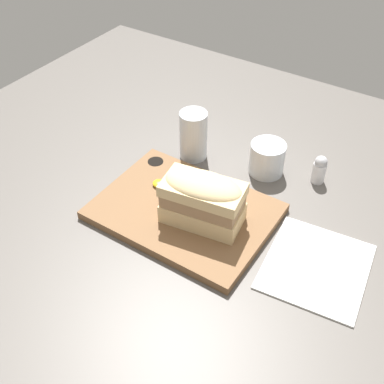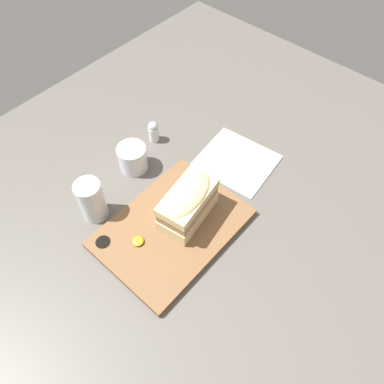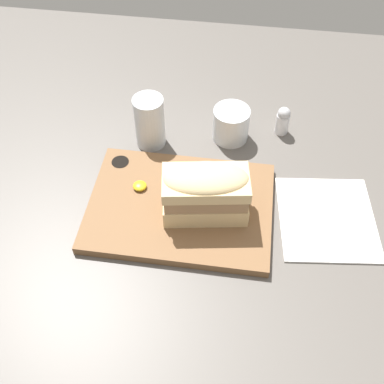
{
  "view_description": "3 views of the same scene",
  "coord_description": "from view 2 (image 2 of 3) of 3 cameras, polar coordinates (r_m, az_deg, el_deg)",
  "views": [
    {
      "loc": [
        31.78,
        -61.83,
        70.74
      ],
      "look_at": [
        -4.93,
        -5.2,
        10.47
      ],
      "focal_mm": 45.0,
      "sensor_mm": 36.0,
      "label": 1
    },
    {
      "loc": [
        -38.8,
        -37.99,
        81.54
      ],
      "look_at": [
        -0.42,
        -3.95,
        10.43
      ],
      "focal_mm": 35.0,
      "sensor_mm": 36.0,
      "label": 2
    },
    {
      "loc": [
        2.46,
        -59.62,
        75.38
      ],
      "look_at": [
        -5.13,
        -5.67,
        9.89
      ],
      "focal_mm": 45.0,
      "sensor_mm": 36.0,
      "label": 3
    }
  ],
  "objects": [
    {
      "name": "sandwich",
      "position": [
        0.87,
        -0.65,
        -1.57
      ],
      "size": [
        16.42,
        10.4,
        10.67
      ],
      "rotation": [
        0.0,
        0.0,
        0.16
      ],
      "color": "#DBBC84",
      "rests_on": "serving_board"
    },
    {
      "name": "serving_board",
      "position": [
        0.91,
        -3.13,
        -5.52
      ],
      "size": [
        34.76,
        25.3,
        1.87
      ],
      "color": "brown",
      "rests_on": "dining_table"
    },
    {
      "name": "wine_glass",
      "position": [
        1.02,
        -8.87,
        5.16
      ],
      "size": [
        7.78,
        7.78,
        7.37
      ],
      "color": "silver",
      "rests_on": "dining_table"
    },
    {
      "name": "dining_table",
      "position": [
        0.97,
        -1.58,
        -1.85
      ],
      "size": [
        158.59,
        126.27,
        2.0
      ],
      "color": "#56514C",
      "rests_on": "ground"
    },
    {
      "name": "mustard_dollop",
      "position": [
        0.89,
        -8.23,
        -7.42
      ],
      "size": [
        2.67,
        2.67,
        1.07
      ],
      "color": "gold",
      "rests_on": "serving_board"
    },
    {
      "name": "napkin",
      "position": [
        1.05,
        6.78,
        4.7
      ],
      "size": [
        19.97,
        21.53,
        0.4
      ],
      "rotation": [
        0.0,
        0.0,
        0.11
      ],
      "color": "white",
      "rests_on": "dining_table"
    },
    {
      "name": "salt_shaker",
      "position": [
        1.08,
        -5.89,
        9.2
      ],
      "size": [
        2.93,
        2.93,
        6.67
      ],
      "color": "white",
      "rests_on": "dining_table"
    },
    {
      "name": "water_glass",
      "position": [
        0.93,
        -14.93,
        -1.5
      ],
      "size": [
        6.32,
        6.32,
        11.66
      ],
      "color": "silver",
      "rests_on": "dining_table"
    }
  ]
}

